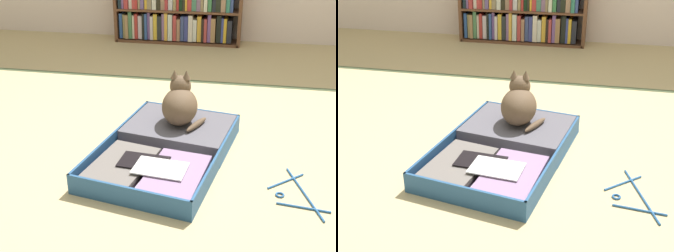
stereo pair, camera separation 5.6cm
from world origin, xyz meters
TOP-DOWN VIEW (x-y plane):
  - ground_plane at (0.00, 0.00)m, footprint 10.00×10.00m
  - tatami_border at (0.00, 1.17)m, footprint 4.80×0.05m
  - open_suitcase at (-0.03, 0.04)m, footprint 0.73×0.98m
  - black_cat at (-0.00, 0.24)m, footprint 0.26×0.27m
  - clothes_hanger at (0.60, -0.21)m, footprint 0.26×0.40m

SIDE VIEW (x-z plane):
  - ground_plane at x=0.00m, z-range 0.00..0.00m
  - tatami_border at x=0.00m, z-range 0.00..0.00m
  - clothes_hanger at x=0.60m, z-range 0.00..0.01m
  - open_suitcase at x=-0.03m, z-range -0.01..0.10m
  - black_cat at x=0.00m, z-range 0.07..0.35m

